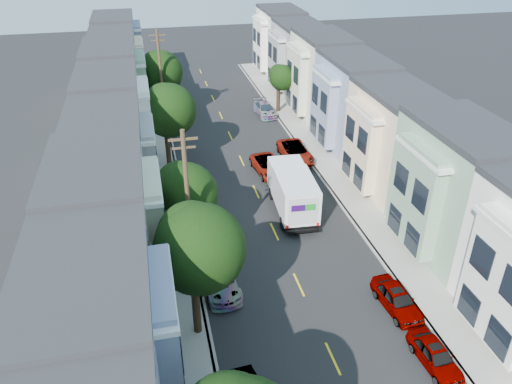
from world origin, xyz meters
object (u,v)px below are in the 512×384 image
at_px(utility_pole_far, 161,80).
at_px(tree_b, 198,249).
at_px(parked_left_c, 218,278).
at_px(lead_sedan, 268,166).
at_px(parked_left_d, 197,193).
at_px(tree_e, 160,73).
at_px(tree_d, 168,111).
at_px(fedex_truck, 293,190).
at_px(parked_right_b, 397,299).
at_px(utility_pole_near, 189,210).
at_px(tree_far_r, 281,78).
at_px(parked_right_c, 295,152).
at_px(parked_right_a, 435,355).
at_px(parked_right_d, 265,109).
at_px(tree_c, 184,195).

bearing_deg(utility_pole_far, tree_b, -90.00).
bearing_deg(utility_pole_far, parked_left_c, -87.04).
height_order(lead_sedan, parked_left_c, parked_left_c).
bearing_deg(parked_left_c, utility_pole_far, 87.16).
bearing_deg(tree_b, parked_left_d, 84.38).
bearing_deg(tree_e, tree_d, -90.00).
bearing_deg(parked_left_d, utility_pole_far, 90.32).
height_order(tree_d, fedex_truck, tree_d).
height_order(lead_sedan, parked_right_b, parked_right_b).
bearing_deg(utility_pole_near, tree_b, -90.03).
relative_size(tree_far_r, parked_right_b, 1.29).
relative_size(utility_pole_near, parked_right_b, 2.38).
height_order(tree_far_r, parked_right_b, tree_far_r).
xyz_separation_m(lead_sedan, parked_right_b, (3.09, -18.33, 0.01)).
xyz_separation_m(tree_d, parked_right_c, (11.20, -1.34, -4.48)).
height_order(tree_b, parked_right_b, tree_b).
bearing_deg(tree_far_r, parked_right_a, -93.08).
bearing_deg(parked_right_d, fedex_truck, -101.24).
height_order(tree_b, tree_far_r, tree_b).
bearing_deg(utility_pole_far, parked_right_b, -70.27).
distance_m(tree_b, parked_right_d, 33.91).
xyz_separation_m(tree_c, tree_d, (0.00, 13.44, 0.81)).
xyz_separation_m(utility_pole_far, parked_right_a, (11.20, -35.46, -4.53)).
xyz_separation_m(tree_c, parked_left_d, (1.40, 6.58, -3.74)).
distance_m(tree_far_r, utility_pole_near, 30.64).
relative_size(utility_pole_near, fedex_truck, 1.44).
relative_size(tree_b, parked_right_a, 2.08).
distance_m(utility_pole_near, fedex_truck, 11.05).
distance_m(parked_left_c, parked_left_d, 10.75).
bearing_deg(parked_right_b, tree_b, 172.18).
height_order(tree_c, lead_sedan, tree_c).
relative_size(lead_sedan, parked_right_c, 0.91).
bearing_deg(tree_d, utility_pole_near, -89.99).
distance_m(tree_b, parked_right_b, 12.25).
height_order(tree_e, parked_right_c, tree_e).
bearing_deg(tree_c, tree_b, -90.00).
xyz_separation_m(parked_right_b, parked_right_c, (0.00, 20.44, 0.06)).
xyz_separation_m(tree_far_r, lead_sedan, (-5.08, -14.53, -3.26)).
bearing_deg(parked_right_d, parked_left_d, -122.72).
relative_size(tree_b, tree_far_r, 1.47).
xyz_separation_m(parked_left_c, parked_right_b, (9.80, -4.16, -0.05)).
distance_m(utility_pole_far, parked_right_b, 33.48).
relative_size(tree_e, parked_right_d, 1.68).
bearing_deg(lead_sedan, tree_c, -135.21).
height_order(utility_pole_far, parked_right_b, utility_pole_far).
bearing_deg(parked_right_c, tree_b, -120.05).
height_order(utility_pole_near, parked_left_d, utility_pole_near).
bearing_deg(tree_d, utility_pole_far, 89.99).
bearing_deg(tree_d, tree_b, -90.00).
bearing_deg(parked_left_c, parked_left_d, 84.20).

